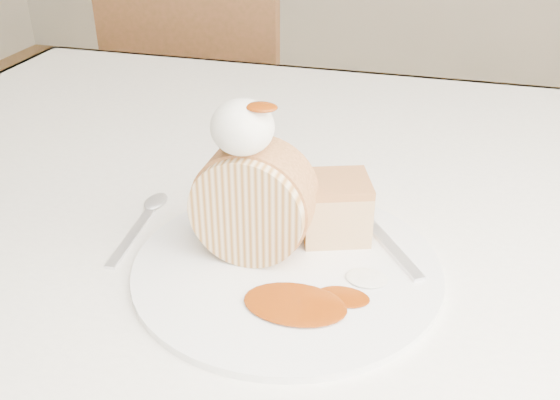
# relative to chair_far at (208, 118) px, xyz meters

# --- Properties ---
(table) EXTENTS (1.40, 0.90, 0.75)m
(table) POSITION_rel_chair_far_xyz_m (0.46, -0.70, 0.15)
(table) COLOR white
(table) RESTS_ON ground
(chair_far) EXTENTS (0.43, 0.43, 0.90)m
(chair_far) POSITION_rel_chair_far_xyz_m (0.00, 0.00, 0.00)
(chair_far) COLOR brown
(chair_far) RESTS_ON ground
(plate) EXTENTS (0.39, 0.39, 0.01)m
(plate) POSITION_rel_chair_far_xyz_m (0.45, -0.91, 0.24)
(plate) COLOR white
(plate) RESTS_ON table
(roulade_slice) EXTENTS (0.11, 0.06, 0.11)m
(roulade_slice) POSITION_rel_chair_far_xyz_m (0.41, -0.90, 0.30)
(roulade_slice) COLOR beige
(roulade_slice) RESTS_ON plate
(cake_chunk) EXTENTS (0.08, 0.08, 0.06)m
(cake_chunk) POSITION_rel_chair_far_xyz_m (0.48, -0.84, 0.27)
(cake_chunk) COLOR #BF7948
(cake_chunk) RESTS_ON plate
(whipped_cream) EXTENTS (0.06, 0.06, 0.05)m
(whipped_cream) POSITION_rel_chair_far_xyz_m (0.40, -0.90, 0.39)
(whipped_cream) COLOR white
(whipped_cream) RESTS_ON roulade_slice
(caramel_drizzle) EXTENTS (0.03, 0.02, 0.01)m
(caramel_drizzle) POSITION_rel_chair_far_xyz_m (0.42, -0.91, 0.41)
(caramel_drizzle) COLOR #772A04
(caramel_drizzle) RESTS_ON whipped_cream
(caramel_pool) EXTENTS (0.11, 0.09, 0.00)m
(caramel_pool) POSITION_rel_chair_far_xyz_m (0.47, -0.97, 0.25)
(caramel_pool) COLOR #772A04
(caramel_pool) RESTS_ON plate
(fork) EXTENTS (0.12, 0.16, 0.00)m
(fork) POSITION_rel_chair_far_xyz_m (0.54, -0.85, 0.25)
(fork) COLOR silver
(fork) RESTS_ON plate
(spoon) EXTENTS (0.03, 0.15, 0.00)m
(spoon) POSITION_rel_chair_far_xyz_m (0.27, -0.90, 0.24)
(spoon) COLOR silver
(spoon) RESTS_ON table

